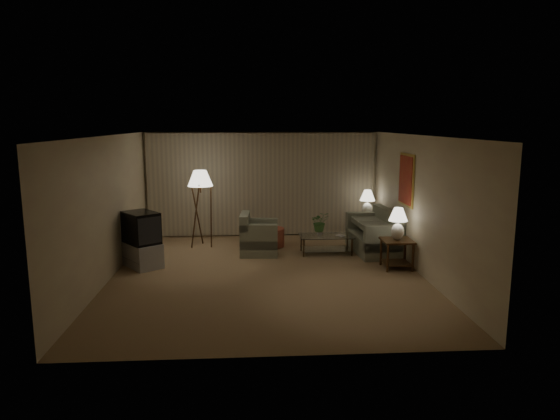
{
  "coord_description": "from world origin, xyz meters",
  "views": [
    {
      "loc": [
        -0.36,
        -9.43,
        2.96
      ],
      "look_at": [
        0.29,
        0.6,
        1.17
      ],
      "focal_mm": 32.0,
      "sensor_mm": 36.0,
      "label": 1
    }
  ],
  "objects_px": {
    "vase": "(320,233)",
    "tv_cabinet": "(142,255)",
    "armchair": "(259,238)",
    "table_lamp_far": "(367,201)",
    "sofa": "(373,235)",
    "side_table_near": "(397,248)",
    "side_table_far": "(367,224)",
    "floor_lamp": "(201,207)",
    "table_lamp_near": "(398,221)",
    "coffee_table": "(326,241)",
    "crt_tv": "(141,228)",
    "ottoman": "(271,237)"
  },
  "relations": [
    {
      "from": "vase",
      "to": "tv_cabinet",
      "type": "bearing_deg",
      "value": -168.37
    },
    {
      "from": "armchair",
      "to": "table_lamp_far",
      "type": "bearing_deg",
      "value": -61.92
    },
    {
      "from": "armchair",
      "to": "tv_cabinet",
      "type": "xyz_separation_m",
      "value": [
        -2.43,
        -0.87,
        -0.12
      ]
    },
    {
      "from": "sofa",
      "to": "side_table_near",
      "type": "xyz_separation_m",
      "value": [
        0.15,
        -1.35,
        0.03
      ]
    },
    {
      "from": "side_table_far",
      "to": "floor_lamp",
      "type": "relative_size",
      "value": 0.33
    },
    {
      "from": "sofa",
      "to": "floor_lamp",
      "type": "distance_m",
      "value": 4.09
    },
    {
      "from": "sofa",
      "to": "table_lamp_near",
      "type": "bearing_deg",
      "value": 3.46
    },
    {
      "from": "side_table_near",
      "to": "table_lamp_far",
      "type": "relative_size",
      "value": 0.92
    },
    {
      "from": "armchair",
      "to": "coffee_table",
      "type": "distance_m",
      "value": 1.52
    },
    {
      "from": "table_lamp_near",
      "to": "side_table_far",
      "type": "bearing_deg",
      "value": 90.0
    },
    {
      "from": "sofa",
      "to": "vase",
      "type": "height_order",
      "value": "sofa"
    },
    {
      "from": "side_table_far",
      "to": "coffee_table",
      "type": "relative_size",
      "value": 0.49
    },
    {
      "from": "side_table_far",
      "to": "crt_tv",
      "type": "height_order",
      "value": "crt_tv"
    },
    {
      "from": "side_table_near",
      "to": "table_lamp_near",
      "type": "bearing_deg",
      "value": 90.0
    },
    {
      "from": "side_table_near",
      "to": "armchair",
      "type": "bearing_deg",
      "value": 154.13
    },
    {
      "from": "floor_lamp",
      "to": "armchair",
      "type": "bearing_deg",
      "value": -29.17
    },
    {
      "from": "floor_lamp",
      "to": "table_lamp_near",
      "type": "bearing_deg",
      "value": -26.98
    },
    {
      "from": "crt_tv",
      "to": "floor_lamp",
      "type": "height_order",
      "value": "floor_lamp"
    },
    {
      "from": "vase",
      "to": "table_lamp_near",
      "type": "bearing_deg",
      "value": -41.74
    },
    {
      "from": "tv_cabinet",
      "to": "sofa",
      "type": "bearing_deg",
      "value": 62.3
    },
    {
      "from": "side_table_near",
      "to": "crt_tv",
      "type": "bearing_deg",
      "value": 174.86
    },
    {
      "from": "ottoman",
      "to": "armchair",
      "type": "bearing_deg",
      "value": -113.58
    },
    {
      "from": "floor_lamp",
      "to": "vase",
      "type": "relative_size",
      "value": 13.25
    },
    {
      "from": "sofa",
      "to": "ottoman",
      "type": "relative_size",
      "value": 2.77
    },
    {
      "from": "sofa",
      "to": "vase",
      "type": "xyz_separation_m",
      "value": [
        -1.25,
        -0.1,
        0.1
      ]
    },
    {
      "from": "side_table_near",
      "to": "ottoman",
      "type": "xyz_separation_m",
      "value": [
        -2.48,
        2.0,
        -0.2
      ]
    },
    {
      "from": "coffee_table",
      "to": "sofa",
      "type": "bearing_deg",
      "value": 5.19
    },
    {
      "from": "crt_tv",
      "to": "vase",
      "type": "height_order",
      "value": "crt_tv"
    },
    {
      "from": "ottoman",
      "to": "tv_cabinet",
      "type": "bearing_deg",
      "value": -150.64
    },
    {
      "from": "sofa",
      "to": "side_table_far",
      "type": "relative_size",
      "value": 3.04
    },
    {
      "from": "table_lamp_far",
      "to": "tv_cabinet",
      "type": "relative_size",
      "value": 0.66
    },
    {
      "from": "coffee_table",
      "to": "floor_lamp",
      "type": "height_order",
      "value": "floor_lamp"
    },
    {
      "from": "sofa",
      "to": "tv_cabinet",
      "type": "height_order",
      "value": "sofa"
    },
    {
      "from": "table_lamp_far",
      "to": "tv_cabinet",
      "type": "bearing_deg",
      "value": -157.71
    },
    {
      "from": "side_table_far",
      "to": "crt_tv",
      "type": "distance_m",
      "value": 5.64
    },
    {
      "from": "sofa",
      "to": "side_table_far",
      "type": "bearing_deg",
      "value": 170.28
    },
    {
      "from": "tv_cabinet",
      "to": "floor_lamp",
      "type": "xyz_separation_m",
      "value": [
        1.07,
        1.63,
        0.71
      ]
    },
    {
      "from": "table_lamp_near",
      "to": "crt_tv",
      "type": "bearing_deg",
      "value": 174.86
    },
    {
      "from": "table_lamp_far",
      "to": "floor_lamp",
      "type": "bearing_deg",
      "value": -173.11
    },
    {
      "from": "side_table_near",
      "to": "vase",
      "type": "distance_m",
      "value": 1.88
    },
    {
      "from": "side_table_far",
      "to": "table_lamp_far",
      "type": "distance_m",
      "value": 0.6
    },
    {
      "from": "sofa",
      "to": "ottoman",
      "type": "bearing_deg",
      "value": -108.46
    },
    {
      "from": "side_table_near",
      "to": "side_table_far",
      "type": "distance_m",
      "value": 2.6
    },
    {
      "from": "table_lamp_near",
      "to": "coffee_table",
      "type": "height_order",
      "value": "table_lamp_near"
    },
    {
      "from": "table_lamp_near",
      "to": "coffee_table",
      "type": "xyz_separation_m",
      "value": [
        -1.25,
        1.25,
        -0.71
      ]
    },
    {
      "from": "side_table_far",
      "to": "crt_tv",
      "type": "bearing_deg",
      "value": -157.71
    },
    {
      "from": "table_lamp_far",
      "to": "ottoman",
      "type": "xyz_separation_m",
      "value": [
        -2.48,
        -0.6,
        -0.77
      ]
    },
    {
      "from": "floor_lamp",
      "to": "vase",
      "type": "height_order",
      "value": "floor_lamp"
    },
    {
      "from": "ottoman",
      "to": "table_lamp_near",
      "type": "bearing_deg",
      "value": -38.89
    },
    {
      "from": "armchair",
      "to": "ottoman",
      "type": "bearing_deg",
      "value": -19.98
    }
  ]
}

